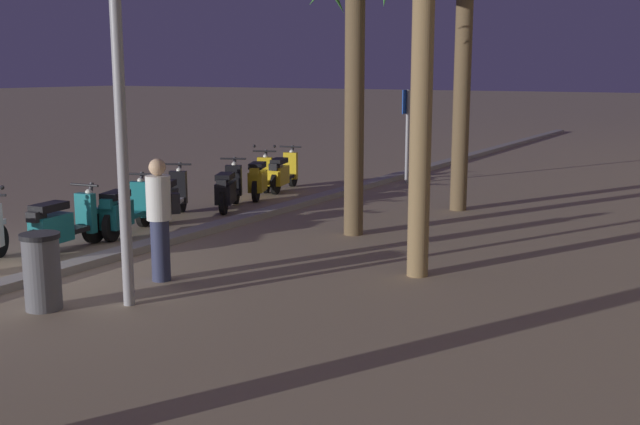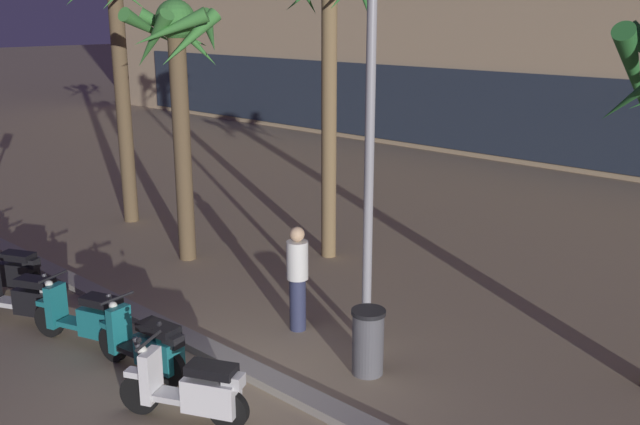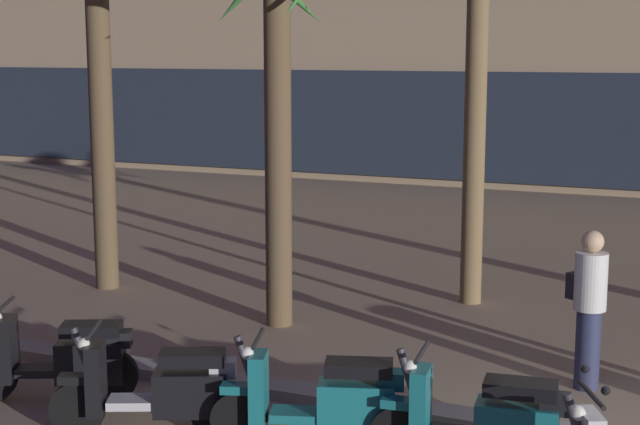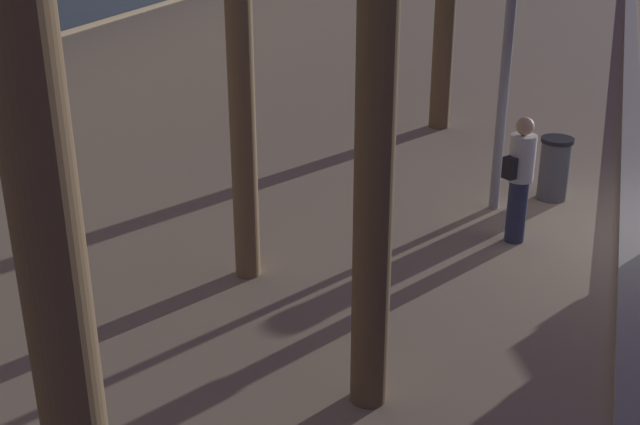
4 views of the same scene
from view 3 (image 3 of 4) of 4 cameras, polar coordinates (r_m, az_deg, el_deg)
name	(u,v)px [view 3 (image 3 of 4)]	position (r m, az deg, el deg)	size (l,w,h in m)	color
scooter_black_gap_after_mid	(65,359)	(10.27, -14.84, -8.34)	(1.62, 0.91, 1.04)	black
scooter_black_far_back	(161,389)	(9.21, -9.38, -10.27)	(1.67, 0.92, 1.04)	black
scooter_teal_last_in_row	(326,402)	(8.77, 0.34, -11.11)	(1.74, 0.81, 1.04)	black
scooter_teal_second_in_line	(486,423)	(8.41, 9.80, -12.14)	(1.73, 0.58, 1.04)	black
palm_tree_near_sign	(277,23)	(12.24, -2.54, 11.13)	(2.11, 2.10, 5.13)	brown
pedestrian_strolling_near_curb	(589,305)	(10.53, 15.61, -5.29)	(0.45, 0.40, 1.71)	#2D3351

